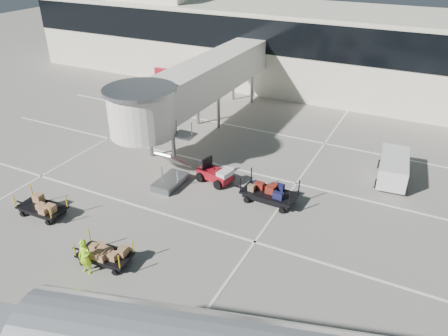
% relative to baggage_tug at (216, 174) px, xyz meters
% --- Properties ---
extents(ground, '(140.00, 140.00, 0.00)m').
position_rel_baggage_tug_xyz_m(ground, '(-1.06, -6.79, -0.57)').
color(ground, gray).
rests_on(ground, ground).
extents(lane_markings, '(40.00, 30.00, 0.02)m').
position_rel_baggage_tug_xyz_m(lane_markings, '(-1.73, 2.54, -0.56)').
color(lane_markings, white).
rests_on(lane_markings, ground).
extents(terminal, '(64.00, 12.11, 15.20)m').
position_rel_baggage_tug_xyz_m(terminal, '(-1.41, 23.15, 3.54)').
color(terminal, white).
rests_on(terminal, ground).
extents(jet_bridge, '(5.70, 20.40, 6.03)m').
position_rel_baggage_tug_xyz_m(jet_bridge, '(-5.03, 5.47, 3.72)').
color(jet_bridge, white).
rests_on(jet_bridge, ground).
extents(baggage_tug, '(2.57, 1.94, 1.56)m').
position_rel_baggage_tug_xyz_m(baggage_tug, '(0.00, 0.00, 0.00)').
color(baggage_tug, maroon).
rests_on(baggage_tug, ground).
extents(suitcase_cart, '(4.18, 1.82, 1.63)m').
position_rel_baggage_tug_xyz_m(suitcase_cart, '(4.06, -0.72, -0.00)').
color(suitcase_cart, black).
rests_on(suitcase_cart, ground).
extents(box_cart_near, '(3.40, 1.62, 1.31)m').
position_rel_baggage_tug_xyz_m(box_cart_near, '(-1.02, -9.78, -0.04)').
color(box_cart_near, black).
rests_on(box_cart_near, ground).
extents(box_cart_far, '(3.55, 1.51, 1.38)m').
position_rel_baggage_tug_xyz_m(box_cart_far, '(-7.26, -8.05, -0.07)').
color(box_cart_far, black).
rests_on(box_cart_far, ground).
extents(ground_worker, '(0.73, 0.51, 1.94)m').
position_rel_baggage_tug_xyz_m(ground_worker, '(-1.51, -10.72, 0.40)').
color(ground_worker, '#9DE217').
rests_on(ground_worker, ground).
extents(minivan, '(2.31, 4.56, 1.67)m').
position_rel_baggage_tug_xyz_m(minivan, '(10.48, 5.73, 0.43)').
color(minivan, silver).
rests_on(minivan, ground).
extents(belt_loader, '(4.26, 2.31, 1.95)m').
position_rel_baggage_tug_xyz_m(belt_loader, '(-14.57, 17.20, 0.18)').
color(belt_loader, maroon).
rests_on(belt_loader, ground).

